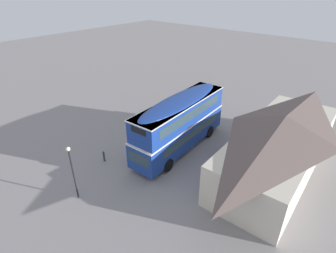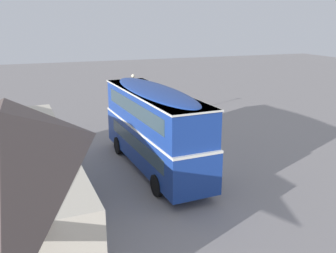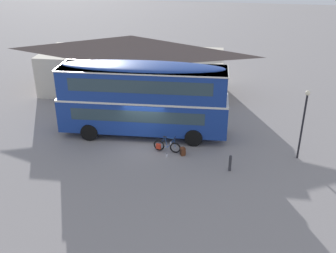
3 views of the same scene
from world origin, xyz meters
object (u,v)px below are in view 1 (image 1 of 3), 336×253
at_px(backpack_on_ground, 139,149).
at_px(street_lamp, 72,167).
at_px(double_decker_bus, 180,122).
at_px(touring_bicycle, 149,145).
at_px(water_bottle_clear_plastic, 143,145).
at_px(kerb_bollard, 104,156).

distance_m(backpack_on_ground, street_lamp, 7.11).
height_order(double_decker_bus, touring_bicycle, double_decker_bus).
bearing_deg(street_lamp, double_decker_bus, 171.36).
relative_size(water_bottle_clear_plastic, street_lamp, 0.05).
distance_m(touring_bicycle, kerb_bollard, 4.13).
bearing_deg(double_decker_bus, kerb_bollard, -31.86).
bearing_deg(water_bottle_clear_plastic, backpack_on_ground, 22.88).
relative_size(touring_bicycle, kerb_bollard, 1.75).
relative_size(touring_bicycle, water_bottle_clear_plastic, 7.80).
bearing_deg(water_bottle_clear_plastic, touring_bicycle, 103.94).
xyz_separation_m(double_decker_bus, touring_bicycle, (1.81, -2.02, -2.27)).
xyz_separation_m(double_decker_bus, kerb_bollard, (5.66, -3.52, -2.15)).
bearing_deg(touring_bicycle, double_decker_bus, 131.89).
bearing_deg(backpack_on_ground, street_lamp, 6.91).
distance_m(double_decker_bus, street_lamp, 9.63).
height_order(backpack_on_ground, kerb_bollard, kerb_bollard).
height_order(double_decker_bus, backpack_on_ground, double_decker_bus).
xyz_separation_m(touring_bicycle, kerb_bollard, (3.85, -1.50, 0.13)).
bearing_deg(kerb_bollard, double_decker_bus, 148.14).
bearing_deg(backpack_on_ground, touring_bicycle, 167.30).
distance_m(touring_bicycle, street_lamp, 8.05).
bearing_deg(street_lamp, touring_bicycle, -175.76).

